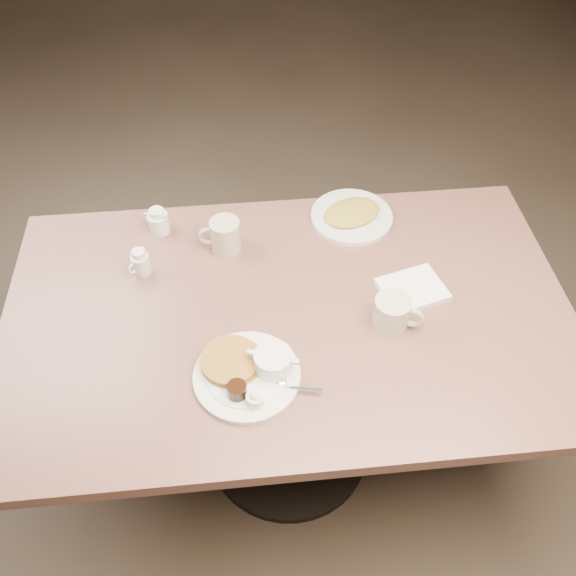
{
  "coord_description": "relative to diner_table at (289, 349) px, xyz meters",
  "views": [
    {
      "loc": [
        -0.1,
        -1.0,
        1.97
      ],
      "look_at": [
        0.0,
        0.02,
        0.82
      ],
      "focal_mm": 37.54,
      "sensor_mm": 36.0,
      "label": 1
    }
  ],
  "objects": [
    {
      "name": "coffee_mug_far",
      "position": [
        -0.16,
        0.25,
        0.22
      ],
      "size": [
        0.12,
        0.09,
        0.1
      ],
      "color": "beige",
      "rests_on": "diner_table"
    },
    {
      "name": "creamer_left",
      "position": [
        -0.39,
        0.18,
        0.21
      ],
      "size": [
        0.07,
        0.07,
        0.08
      ],
      "color": "silver",
      "rests_on": "diner_table"
    },
    {
      "name": "creamer_right",
      "position": [
        -0.35,
        0.35,
        0.21
      ],
      "size": [
        0.08,
        0.07,
        0.08
      ],
      "color": "white",
      "rests_on": "diner_table"
    },
    {
      "name": "diner_table",
      "position": [
        0.0,
        0.0,
        0.0
      ],
      "size": [
        1.5,
        0.9,
        0.75
      ],
      "color": "#84564C",
      "rests_on": "ground"
    },
    {
      "name": "hash_plate",
      "position": [
        0.23,
        0.34,
        0.18
      ],
      "size": [
        0.33,
        0.33,
        0.04
      ],
      "color": "silver",
      "rests_on": "diner_table"
    },
    {
      "name": "room",
      "position": [
        0.0,
        0.0,
        0.82
      ],
      "size": [
        7.04,
        8.04,
        2.84
      ],
      "color": "#4C3F33",
      "rests_on": "ground"
    },
    {
      "name": "napkin",
      "position": [
        0.34,
        0.04,
        0.18
      ],
      "size": [
        0.2,
        0.17,
        0.02
      ],
      "color": "white",
      "rests_on": "diner_table"
    },
    {
      "name": "coffee_mug_near",
      "position": [
        0.26,
        -0.07,
        0.22
      ],
      "size": [
        0.14,
        0.12,
        0.09
      ],
      "color": "beige",
      "rests_on": "diner_table"
    },
    {
      "name": "main_plate",
      "position": [
        -0.11,
        -0.19,
        0.19
      ],
      "size": [
        0.34,
        0.33,
        0.07
      ],
      "color": "white",
      "rests_on": "diner_table"
    }
  ]
}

